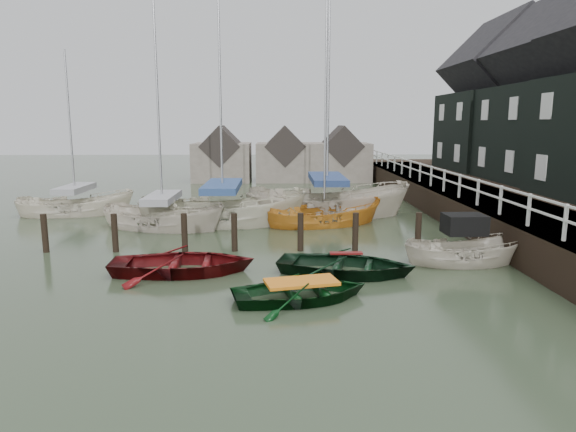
{
  "coord_description": "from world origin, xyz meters",
  "views": [
    {
      "loc": [
        0.34,
        -15.18,
        4.62
      ],
      "look_at": [
        0.73,
        2.42,
        1.4
      ],
      "focal_mm": 32.0,
      "sensor_mm": 36.0,
      "label": 1
    }
  ],
  "objects_px": {
    "rowboat_green": "(301,300)",
    "motorboat": "(464,261)",
    "sailboat_d": "(327,214)",
    "rowboat_dkgreen": "(346,274)",
    "sailboat_b": "(223,223)",
    "sailboat_a": "(163,227)",
    "sailboat_e": "(77,213)",
    "rowboat_red": "(184,273)",
    "sailboat_c": "(324,224)"
  },
  "relations": [
    {
      "from": "rowboat_red",
      "to": "sailboat_c",
      "type": "height_order",
      "value": "sailboat_c"
    },
    {
      "from": "rowboat_green",
      "to": "sailboat_c",
      "type": "relative_size",
      "value": 0.33
    },
    {
      "from": "sailboat_b",
      "to": "sailboat_e",
      "type": "height_order",
      "value": "sailboat_b"
    },
    {
      "from": "sailboat_d",
      "to": "sailboat_a",
      "type": "bearing_deg",
      "value": 114.48
    },
    {
      "from": "sailboat_c",
      "to": "sailboat_b",
      "type": "bearing_deg",
      "value": 71.35
    },
    {
      "from": "rowboat_red",
      "to": "sailboat_a",
      "type": "height_order",
      "value": "sailboat_a"
    },
    {
      "from": "rowboat_red",
      "to": "sailboat_c",
      "type": "distance_m",
      "value": 9.09
    },
    {
      "from": "rowboat_dkgreen",
      "to": "sailboat_e",
      "type": "xyz_separation_m",
      "value": [
        -12.33,
        10.71,
        0.06
      ]
    },
    {
      "from": "rowboat_red",
      "to": "sailboat_d",
      "type": "xyz_separation_m",
      "value": [
        5.44,
        9.91,
        0.06
      ]
    },
    {
      "from": "rowboat_red",
      "to": "rowboat_dkgreen",
      "type": "distance_m",
      "value": 5.05
    },
    {
      "from": "rowboat_red",
      "to": "sailboat_e",
      "type": "height_order",
      "value": "sailboat_e"
    },
    {
      "from": "sailboat_d",
      "to": "sailboat_e",
      "type": "xyz_separation_m",
      "value": [
        -12.73,
        0.56,
        0.0
      ]
    },
    {
      "from": "rowboat_green",
      "to": "motorboat",
      "type": "relative_size",
      "value": 0.89
    },
    {
      "from": "sailboat_a",
      "to": "sailboat_d",
      "type": "height_order",
      "value": "sailboat_d"
    },
    {
      "from": "motorboat",
      "to": "rowboat_dkgreen",
      "type": "bearing_deg",
      "value": 102.61
    },
    {
      "from": "rowboat_dkgreen",
      "to": "sailboat_c",
      "type": "distance_m",
      "value": 7.79
    },
    {
      "from": "sailboat_e",
      "to": "motorboat",
      "type": "bearing_deg",
      "value": -133.16
    },
    {
      "from": "rowboat_dkgreen",
      "to": "sailboat_a",
      "type": "bearing_deg",
      "value": 59.59
    },
    {
      "from": "rowboat_dkgreen",
      "to": "sailboat_a",
      "type": "relative_size",
      "value": 0.36
    },
    {
      "from": "rowboat_green",
      "to": "sailboat_b",
      "type": "distance_m",
      "value": 10.81
    },
    {
      "from": "rowboat_red",
      "to": "sailboat_b",
      "type": "xyz_separation_m",
      "value": [
        0.44,
        7.78,
        0.06
      ]
    },
    {
      "from": "rowboat_red",
      "to": "motorboat",
      "type": "relative_size",
      "value": 1.08
    },
    {
      "from": "sailboat_c",
      "to": "sailboat_e",
      "type": "xyz_separation_m",
      "value": [
        -12.37,
        2.93,
        0.04
      ]
    },
    {
      "from": "rowboat_green",
      "to": "sailboat_e",
      "type": "height_order",
      "value": "sailboat_e"
    },
    {
      "from": "rowboat_dkgreen",
      "to": "sailboat_b",
      "type": "distance_m",
      "value": 9.26
    },
    {
      "from": "sailboat_a",
      "to": "sailboat_e",
      "type": "height_order",
      "value": "sailboat_a"
    },
    {
      "from": "rowboat_red",
      "to": "rowboat_dkgreen",
      "type": "bearing_deg",
      "value": -95.93
    },
    {
      "from": "rowboat_dkgreen",
      "to": "sailboat_b",
      "type": "bearing_deg",
      "value": 44.26
    },
    {
      "from": "rowboat_dkgreen",
      "to": "sailboat_b",
      "type": "relative_size",
      "value": 0.37
    },
    {
      "from": "rowboat_green",
      "to": "sailboat_c",
      "type": "height_order",
      "value": "sailboat_c"
    },
    {
      "from": "rowboat_green",
      "to": "sailboat_d",
      "type": "distance_m",
      "value": 12.62
    },
    {
      "from": "rowboat_green",
      "to": "motorboat",
      "type": "xyz_separation_m",
      "value": [
        5.55,
        3.36,
        0.11
      ]
    },
    {
      "from": "motorboat",
      "to": "sailboat_b",
      "type": "xyz_separation_m",
      "value": [
        -8.66,
        6.99,
        -0.05
      ]
    },
    {
      "from": "rowboat_green",
      "to": "rowboat_dkgreen",
      "type": "distance_m",
      "value": 2.75
    },
    {
      "from": "motorboat",
      "to": "rowboat_red",
      "type": "bearing_deg",
      "value": 93.16
    },
    {
      "from": "rowboat_red",
      "to": "sailboat_b",
      "type": "height_order",
      "value": "sailboat_b"
    },
    {
      "from": "sailboat_b",
      "to": "sailboat_c",
      "type": "bearing_deg",
      "value": -95.33
    },
    {
      "from": "sailboat_a",
      "to": "rowboat_green",
      "type": "bearing_deg",
      "value": -131.33
    },
    {
      "from": "rowboat_green",
      "to": "rowboat_red",
      "type": "bearing_deg",
      "value": 41.0
    },
    {
      "from": "sailboat_b",
      "to": "motorboat",
      "type": "bearing_deg",
      "value": -131.19
    },
    {
      "from": "rowboat_dkgreen",
      "to": "sailboat_c",
      "type": "bearing_deg",
      "value": 14.18
    },
    {
      "from": "rowboat_green",
      "to": "sailboat_e",
      "type": "distance_m",
      "value": 16.95
    },
    {
      "from": "sailboat_a",
      "to": "sailboat_e",
      "type": "relative_size",
      "value": 1.29
    },
    {
      "from": "rowboat_green",
      "to": "motorboat",
      "type": "distance_m",
      "value": 6.49
    },
    {
      "from": "motorboat",
      "to": "sailboat_d",
      "type": "bearing_deg",
      "value": 20.1
    },
    {
      "from": "rowboat_red",
      "to": "sailboat_e",
      "type": "bearing_deg",
      "value": 31.8
    },
    {
      "from": "rowboat_green",
      "to": "sailboat_e",
      "type": "bearing_deg",
      "value": 26.64
    },
    {
      "from": "sailboat_a",
      "to": "rowboat_dkgreen",
      "type": "bearing_deg",
      "value": -117.2
    },
    {
      "from": "rowboat_red",
      "to": "sailboat_b",
      "type": "distance_m",
      "value": 7.8
    },
    {
      "from": "rowboat_red",
      "to": "sailboat_b",
      "type": "relative_size",
      "value": 0.39
    }
  ]
}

